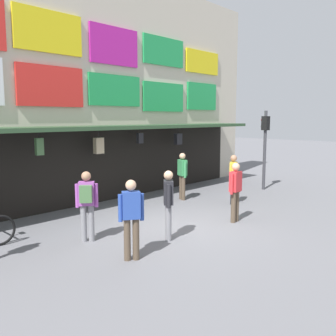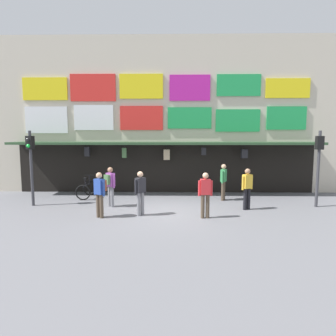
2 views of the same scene
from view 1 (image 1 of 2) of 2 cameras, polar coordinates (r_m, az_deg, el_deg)
name	(u,v)px [view 1 (image 1 of 2)]	position (r m, az deg, el deg)	size (l,w,h in m)	color
ground_plane	(175,228)	(10.03, 1.15, -9.17)	(80.00, 80.00, 0.00)	slate
shopfront	(75,86)	(13.13, -14.14, 12.09)	(18.00, 2.60, 8.00)	beige
traffic_light_far	(265,137)	(15.47, 14.69, 4.61)	(0.28, 0.33, 3.20)	#38383D
pedestrian_in_yellow	(233,176)	(12.71, 10.01, -1.29)	(0.48, 0.36, 1.68)	black
pedestrian_in_purple	(87,201)	(8.91, -12.40, -4.98)	(0.47, 0.47, 1.68)	gray
pedestrian_in_blue	(235,189)	(10.52, 10.33, -3.17)	(0.53, 0.25, 1.68)	brown
pedestrian_in_red	(168,201)	(8.85, 0.06, -5.11)	(0.41, 0.41, 1.68)	gray
pedestrian_in_green	(131,213)	(7.65, -5.70, -6.94)	(0.48, 0.47, 1.68)	brown
pedestrian_in_black	(182,174)	(13.18, 2.22, -0.86)	(0.35, 0.49, 1.68)	brown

